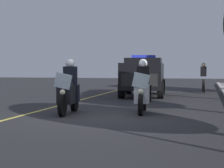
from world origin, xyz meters
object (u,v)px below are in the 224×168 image
Objects in this scene: police_motorcycle_lead_right at (143,91)px; cyclist_background at (203,78)px; police_motorcycle_lead_left at (69,91)px; police_suv at (143,75)px.

cyclist_background is (-10.81, 1.83, 0.14)m from police_motorcycle_lead_right.
police_motorcycle_lead_left and police_motorcycle_lead_right have the same top height.
cyclist_background is at bearing 170.41° from police_motorcycle_lead_right.
police_motorcycle_lead_right reaches higher than cyclist_background.
police_motorcycle_lead_left is 12.28m from cyclist_background.
police_motorcycle_lead_left is 0.43× the size of police_suv.
police_motorcycle_lead_left is 1.00× the size of police_motorcycle_lead_right.
police_motorcycle_lead_right is 1.22× the size of cyclist_background.
police_suv reaches higher than police_motorcycle_lead_left.
police_suv is at bearing -171.65° from police_motorcycle_lead_right.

